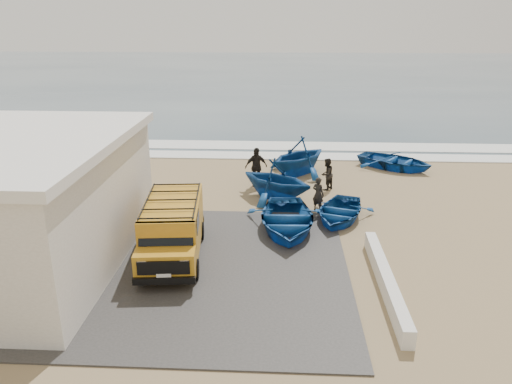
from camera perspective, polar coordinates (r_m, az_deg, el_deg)
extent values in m
plane|color=#957D57|center=(18.40, -2.80, -5.82)|extent=(160.00, 160.00, 0.00)
cube|color=#3D3B38|center=(16.95, -10.29, -8.40)|extent=(12.00, 10.00, 0.05)
cube|color=#385166|center=(72.99, 1.64, 13.32)|extent=(180.00, 88.00, 0.01)
cube|color=white|center=(29.65, -0.52, 4.19)|extent=(180.00, 1.60, 0.06)
cube|color=white|center=(32.07, -0.24, 5.35)|extent=(180.00, 2.20, 0.04)
cube|color=black|center=(17.70, -14.61, 1.55)|extent=(0.08, 0.70, 0.90)
cube|color=silver|center=(15.86, 14.61, -9.79)|extent=(0.35, 6.00, 0.55)
cube|color=#C78A1D|center=(17.44, -9.44, -3.50)|extent=(2.18, 3.91, 1.58)
cube|color=#C78A1D|center=(15.53, -10.31, -8.05)|extent=(1.90, 1.04, 0.86)
cube|color=black|center=(15.60, -10.27, -4.78)|extent=(1.70, 0.49, 0.69)
cube|color=black|center=(15.09, -10.54, -8.51)|extent=(1.55, 0.23, 0.43)
cube|color=black|center=(15.26, -10.46, -9.93)|extent=(1.87, 0.32, 0.21)
cube|color=black|center=(17.08, -9.62, -0.88)|extent=(2.06, 3.61, 0.06)
cylinder|color=black|center=(16.20, -13.08, -8.75)|extent=(0.28, 0.69, 0.67)
cylinder|color=black|center=(18.84, -11.54, -4.48)|extent=(0.28, 0.69, 0.67)
cylinder|color=black|center=(15.97, -6.97, -8.79)|extent=(0.28, 0.69, 0.67)
cylinder|color=black|center=(18.64, -6.33, -4.45)|extent=(0.28, 0.69, 0.67)
imported|color=#124891|center=(19.28, 3.50, -3.13)|extent=(3.30, 4.52, 0.92)
imported|color=#124891|center=(20.53, 9.48, -2.21)|extent=(3.49, 4.13, 0.73)
imported|color=#124891|center=(22.42, 2.35, 1.47)|extent=(4.63, 4.50, 1.86)
imported|color=#124891|center=(26.06, 4.88, 4.15)|extent=(4.96, 4.98, 1.99)
imported|color=#124891|center=(28.15, 15.59, 3.43)|extent=(4.95, 4.65, 0.83)
imported|color=black|center=(21.22, 7.11, -0.25)|extent=(0.65, 0.61, 1.49)
imported|color=black|center=(23.90, 8.07, 2.03)|extent=(0.92, 0.95, 1.54)
imported|color=black|center=(24.14, 0.01, 2.88)|extent=(1.22, 0.86, 1.92)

